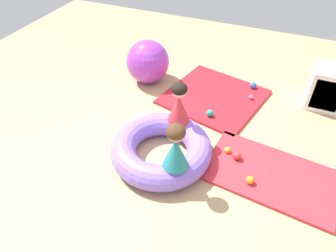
{
  "coord_description": "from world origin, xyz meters",
  "views": [
    {
      "loc": [
        1.05,
        -2.27,
        2.63
      ],
      "look_at": [
        0.03,
        0.19,
        0.32
      ],
      "focal_mm": 33.32,
      "sensor_mm": 36.0,
      "label": 1
    }
  ],
  "objects_px": {
    "child_in_teal": "(176,147)",
    "storage_cube": "(327,88)",
    "play_ball_pink": "(251,97)",
    "exercise_ball_large": "(148,62)",
    "play_ball_yellow": "(227,150)",
    "play_ball_teal": "(210,113)",
    "inflatable_cushion": "(161,149)",
    "child_in_red": "(179,103)",
    "play_ball_orange": "(250,180)",
    "play_ball_blue": "(253,85)",
    "play_ball_red": "(237,156)"
  },
  "relations": [
    {
      "from": "child_in_teal",
      "to": "storage_cube",
      "type": "xyz_separation_m",
      "value": [
        1.37,
        2.05,
        -0.25
      ]
    },
    {
      "from": "play_ball_pink",
      "to": "exercise_ball_large",
      "type": "relative_size",
      "value": 0.1
    },
    {
      "from": "child_in_teal",
      "to": "play_ball_yellow",
      "type": "xyz_separation_m",
      "value": [
        0.41,
        0.61,
        -0.46
      ]
    },
    {
      "from": "play_ball_teal",
      "to": "storage_cube",
      "type": "distance_m",
      "value": 1.62
    },
    {
      "from": "inflatable_cushion",
      "to": "child_in_teal",
      "type": "bearing_deg",
      "value": -45.11
    },
    {
      "from": "child_in_red",
      "to": "storage_cube",
      "type": "height_order",
      "value": "child_in_red"
    },
    {
      "from": "inflatable_cushion",
      "to": "storage_cube",
      "type": "xyz_separation_m",
      "value": [
        1.65,
        1.77,
        0.14
      ]
    },
    {
      "from": "play_ball_yellow",
      "to": "play_ball_orange",
      "type": "xyz_separation_m",
      "value": [
        0.33,
        -0.35,
        0.01
      ]
    },
    {
      "from": "child_in_teal",
      "to": "play_ball_blue",
      "type": "height_order",
      "value": "child_in_teal"
    },
    {
      "from": "play_ball_orange",
      "to": "child_in_red",
      "type": "bearing_deg",
      "value": 157.18
    },
    {
      "from": "child_in_teal",
      "to": "storage_cube",
      "type": "bearing_deg",
      "value": -41.64
    },
    {
      "from": "play_ball_pink",
      "to": "play_ball_teal",
      "type": "height_order",
      "value": "play_ball_teal"
    },
    {
      "from": "play_ball_pink",
      "to": "play_ball_blue",
      "type": "bearing_deg",
      "value": 95.44
    },
    {
      "from": "child_in_red",
      "to": "play_ball_teal",
      "type": "xyz_separation_m",
      "value": [
        0.25,
        0.5,
        -0.44
      ]
    },
    {
      "from": "inflatable_cushion",
      "to": "play_ball_blue",
      "type": "relative_size",
      "value": 12.0
    },
    {
      "from": "inflatable_cushion",
      "to": "play_ball_yellow",
      "type": "distance_m",
      "value": 0.77
    },
    {
      "from": "play_ball_blue",
      "to": "exercise_ball_large",
      "type": "relative_size",
      "value": 0.15
    },
    {
      "from": "child_in_teal",
      "to": "play_ball_yellow",
      "type": "height_order",
      "value": "child_in_teal"
    },
    {
      "from": "inflatable_cushion",
      "to": "play_ball_teal",
      "type": "relative_size",
      "value": 12.39
    },
    {
      "from": "inflatable_cushion",
      "to": "child_in_red",
      "type": "height_order",
      "value": "child_in_red"
    },
    {
      "from": "play_ball_pink",
      "to": "storage_cube",
      "type": "bearing_deg",
      "value": 17.18
    },
    {
      "from": "play_ball_teal",
      "to": "play_ball_yellow",
      "type": "bearing_deg",
      "value": -55.64
    },
    {
      "from": "child_in_teal",
      "to": "exercise_ball_large",
      "type": "height_order",
      "value": "child_in_teal"
    },
    {
      "from": "inflatable_cushion",
      "to": "play_ball_yellow",
      "type": "relative_size",
      "value": 16.32
    },
    {
      "from": "child_in_teal",
      "to": "play_ball_blue",
      "type": "relative_size",
      "value": 5.43
    },
    {
      "from": "play_ball_red",
      "to": "play_ball_blue",
      "type": "distance_m",
      "value": 1.5
    },
    {
      "from": "child_in_red",
      "to": "play_ball_teal",
      "type": "bearing_deg",
      "value": -37.35
    },
    {
      "from": "child_in_red",
      "to": "play_ball_blue",
      "type": "xyz_separation_m",
      "value": [
        0.65,
        1.38,
        -0.44
      ]
    },
    {
      "from": "child_in_red",
      "to": "play_ball_red",
      "type": "bearing_deg",
      "value": -109.73
    },
    {
      "from": "inflatable_cushion",
      "to": "storage_cube",
      "type": "height_order",
      "value": "storage_cube"
    },
    {
      "from": "inflatable_cushion",
      "to": "play_ball_red",
      "type": "distance_m",
      "value": 0.85
    },
    {
      "from": "play_ball_yellow",
      "to": "exercise_ball_large",
      "type": "distance_m",
      "value": 1.89
    },
    {
      "from": "play_ball_teal",
      "to": "inflatable_cushion",
      "type": "bearing_deg",
      "value": -108.69
    },
    {
      "from": "inflatable_cushion",
      "to": "play_ball_teal",
      "type": "xyz_separation_m",
      "value": [
        0.3,
        0.89,
        -0.06
      ]
    },
    {
      "from": "child_in_teal",
      "to": "play_ball_red",
      "type": "bearing_deg",
      "value": -51.48
    },
    {
      "from": "play_ball_blue",
      "to": "play_ball_orange",
      "type": "relative_size",
      "value": 1.11
    },
    {
      "from": "play_ball_red",
      "to": "child_in_red",
      "type": "bearing_deg",
      "value": 171.27
    },
    {
      "from": "child_in_teal",
      "to": "play_ball_teal",
      "type": "relative_size",
      "value": 5.61
    },
    {
      "from": "inflatable_cushion",
      "to": "child_in_red",
      "type": "xyz_separation_m",
      "value": [
        0.05,
        0.39,
        0.39
      ]
    },
    {
      "from": "child_in_red",
      "to": "exercise_ball_large",
      "type": "relative_size",
      "value": 0.8
    },
    {
      "from": "play_ball_teal",
      "to": "play_ball_red",
      "type": "height_order",
      "value": "play_ball_red"
    },
    {
      "from": "child_in_red",
      "to": "play_ball_red",
      "type": "distance_m",
      "value": 0.88
    },
    {
      "from": "play_ball_yellow",
      "to": "play_ball_red",
      "type": "bearing_deg",
      "value": -26.41
    },
    {
      "from": "play_ball_orange",
      "to": "exercise_ball_large",
      "type": "distance_m",
      "value": 2.36
    },
    {
      "from": "play_ball_red",
      "to": "play_ball_blue",
      "type": "xyz_separation_m",
      "value": [
        -0.11,
        1.5,
        0.0
      ]
    },
    {
      "from": "child_in_red",
      "to": "play_ball_yellow",
      "type": "bearing_deg",
      "value": -105.97
    },
    {
      "from": "play_ball_pink",
      "to": "play_ball_orange",
      "type": "xyz_separation_m",
      "value": [
        0.29,
        -1.5,
        0.01
      ]
    },
    {
      "from": "child_in_teal",
      "to": "exercise_ball_large",
      "type": "bearing_deg",
      "value": 25.35
    },
    {
      "from": "play_ball_yellow",
      "to": "play_ball_blue",
      "type": "xyz_separation_m",
      "value": [
        0.02,
        1.44,
        0.01
      ]
    },
    {
      "from": "inflatable_cushion",
      "to": "play_ball_red",
      "type": "xyz_separation_m",
      "value": [
        0.81,
        0.27,
        -0.05
      ]
    }
  ]
}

